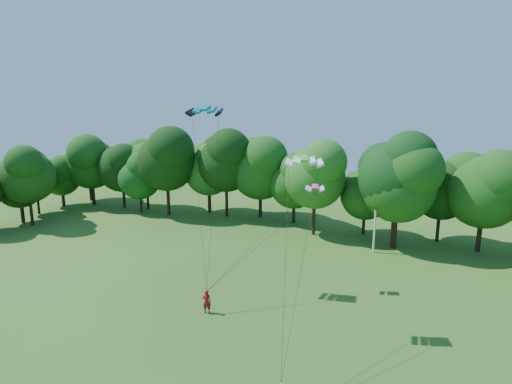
% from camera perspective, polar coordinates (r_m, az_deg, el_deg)
% --- Properties ---
extents(utility_pole, '(1.72, 0.39, 8.66)m').
position_cam_1_polar(utility_pole, '(46.18, 16.69, -3.05)').
color(utility_pole, silver).
rests_on(utility_pole, ground).
extents(kite_flyer_left, '(0.81, 0.68, 1.91)m').
position_cam_1_polar(kite_flyer_left, '(32.57, -7.05, -15.25)').
color(kite_flyer_left, maroon).
rests_on(kite_flyer_left, ground).
extents(kite_teal, '(3.24, 2.04, 0.57)m').
position_cam_1_polar(kite_teal, '(34.40, -7.26, 11.83)').
color(kite_teal, '#048282').
rests_on(kite_teal, ground).
extents(kite_green, '(2.81, 2.02, 0.44)m').
position_cam_1_polar(kite_green, '(27.32, 6.89, 4.78)').
color(kite_green, '#27E522').
rests_on(kite_green, ground).
extents(kite_pink, '(1.81, 1.30, 0.34)m').
position_cam_1_polar(kite_pink, '(34.85, 8.42, 0.78)').
color(kite_pink, '#FE4687').
rests_on(kite_pink, ground).
extents(tree_back_west, '(7.22, 7.22, 10.50)m').
position_cam_1_polar(tree_back_west, '(64.88, -16.34, 2.87)').
color(tree_back_west, black).
rests_on(tree_back_west, ground).
extents(tree_back_center, '(9.37, 9.37, 13.62)m').
position_cam_1_polar(tree_back_center, '(47.84, 19.42, 2.24)').
color(tree_back_center, black).
rests_on(tree_back_center, ground).
extents(tree_flank_west, '(7.96, 7.96, 11.59)m').
position_cam_1_polar(tree_flank_west, '(62.96, -29.89, 2.22)').
color(tree_flank_west, '#332514').
rests_on(tree_flank_west, ground).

